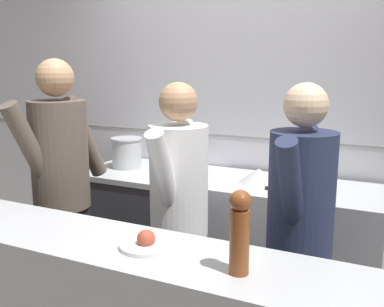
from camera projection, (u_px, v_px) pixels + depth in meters
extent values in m
cube|color=silver|center=(231.00, 117.00, 3.53)|extent=(8.00, 0.06, 2.60)
cube|color=gray|center=(230.00, 136.00, 3.53)|extent=(8.00, 0.00, 0.01)
cube|color=#38383D|center=(153.00, 228.00, 3.57)|extent=(0.98, 0.70, 0.86)
cube|color=#B7BABF|center=(152.00, 173.00, 3.48)|extent=(1.00, 0.71, 0.04)
cube|color=#B7BABF|center=(129.00, 234.00, 3.26)|extent=(0.88, 0.03, 0.10)
cube|color=#B7BABF|center=(290.00, 250.00, 3.09)|extent=(1.18, 0.65, 0.90)
cylinder|color=#B7BABF|center=(127.00, 153.00, 3.54)|extent=(0.23, 0.23, 0.24)
cylinder|color=#B7BABF|center=(126.00, 139.00, 3.52)|extent=(0.25, 0.25, 0.01)
cylinder|color=#B7BABF|center=(180.00, 159.00, 3.39)|extent=(0.24, 0.24, 0.20)
cylinder|color=#B7BABF|center=(180.00, 147.00, 3.37)|extent=(0.26, 0.26, 0.01)
cone|color=#B7BABF|center=(259.00, 176.00, 3.08)|extent=(0.28, 0.28, 0.10)
cube|color=#B7BABF|center=(305.00, 193.00, 2.84)|extent=(0.30, 0.06, 0.01)
cube|color=black|center=(274.00, 189.00, 2.91)|extent=(0.11, 0.03, 0.02)
cylinder|color=white|center=(146.00, 245.00, 1.90)|extent=(0.23, 0.23, 0.02)
sphere|color=#B24733|center=(146.00, 239.00, 1.89)|extent=(0.08, 0.08, 0.08)
cylinder|color=brown|center=(239.00, 242.00, 1.64)|extent=(0.07, 0.07, 0.25)
sphere|color=brown|center=(240.00, 201.00, 1.61)|extent=(0.08, 0.08, 0.08)
cube|color=black|center=(66.00, 265.00, 2.96)|extent=(0.33, 0.24, 0.82)
cylinder|color=brown|center=(60.00, 155.00, 2.81)|extent=(0.41, 0.41, 0.67)
sphere|color=tan|center=(55.00, 78.00, 2.71)|extent=(0.23, 0.23, 0.23)
cylinder|color=brown|center=(84.00, 137.00, 2.96)|extent=(0.16, 0.35, 0.56)
cylinder|color=brown|center=(30.00, 147.00, 2.62)|extent=(0.16, 0.35, 0.56)
cube|color=black|center=(180.00, 293.00, 2.66)|extent=(0.29, 0.20, 0.76)
cylinder|color=white|center=(179.00, 181.00, 2.52)|extent=(0.35, 0.35, 0.63)
sphere|color=tan|center=(178.00, 102.00, 2.43)|extent=(0.21, 0.21, 0.21)
cylinder|color=white|center=(191.00, 161.00, 2.68)|extent=(0.12, 0.32, 0.52)
cylinder|color=white|center=(164.00, 176.00, 2.32)|extent=(0.12, 0.32, 0.52)
cylinder|color=#262D4C|center=(301.00, 194.00, 2.23)|extent=(0.34, 0.34, 0.63)
sphere|color=beige|center=(306.00, 105.00, 2.14)|extent=(0.22, 0.22, 0.22)
cylinder|color=#262D4C|center=(311.00, 171.00, 2.39)|extent=(0.11, 0.32, 0.53)
cylinder|color=#262D4C|center=(291.00, 190.00, 2.05)|extent=(0.11, 0.32, 0.53)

